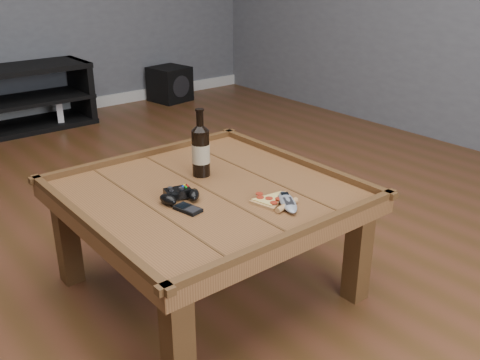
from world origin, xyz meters
TOP-DOWN VIEW (x-y plane):
  - ground at (0.00, 0.00)m, footprint 6.00×6.00m
  - coffee_table at (0.00, 0.00)m, footprint 1.03×1.03m
  - beer_bottle at (0.07, 0.14)m, footprint 0.07×0.07m
  - game_controller at (-0.14, -0.02)m, footprint 0.16×0.13m
  - pizza_slice at (0.11, -0.25)m, footprint 0.17×0.23m
  - smartphone at (-0.16, -0.11)m, footprint 0.07×0.11m
  - remote_control at (0.14, -0.30)m, footprint 0.14×0.18m
  - subwoofer at (1.57, 2.80)m, footprint 0.37×0.37m
  - game_console at (0.44, 2.68)m, footprint 0.16×0.21m

SIDE VIEW (x-z plane):
  - ground at x=0.00m, z-range 0.00..0.00m
  - game_console at x=0.44m, z-range -0.01..0.23m
  - subwoofer at x=1.57m, z-range 0.00..0.32m
  - coffee_table at x=0.00m, z-range 0.15..0.63m
  - smartphone at x=-0.16m, z-range 0.45..0.46m
  - pizza_slice at x=0.11m, z-range 0.45..0.47m
  - remote_control at x=0.14m, z-range 0.45..0.48m
  - game_controller at x=-0.14m, z-range 0.45..0.49m
  - beer_bottle at x=0.07m, z-range 0.42..0.70m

